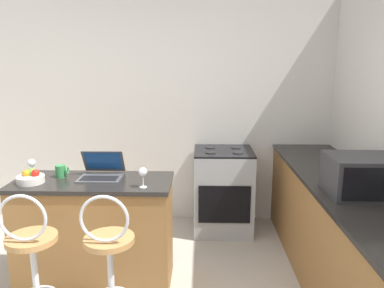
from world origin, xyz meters
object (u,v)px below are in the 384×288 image
Objects in this scene: stove_range at (223,191)px; mug_green at (61,171)px; bar_stool_near at (33,266)px; fruit_bowl at (31,178)px; microwave at (365,176)px; wine_glass_short at (143,173)px; bar_stool_far at (110,267)px; toaster at (337,164)px; wine_glass_tall at (32,164)px; laptop at (102,171)px.

mug_green is at bearing -144.31° from stove_range.
bar_stool_near is 4.88× the size of fruit_bowl.
microwave is 2.52m from fruit_bowl.
bar_stool_far is at bearing -112.71° from wine_glass_short.
bar_stool_far is at bearing 0.00° from bar_stool_near.
wine_glass_short reaches higher than bar_stool_near.
toaster is 1.88× the size of wine_glass_tall.
stove_range is 2.00m from wine_glass_tall.
laptop reaches higher than wine_glass_tall.
bar_stool_far is at bearing -50.45° from mug_green.
bar_stool_far is at bearing -72.61° from laptop.
microwave is (2.30, 0.30, 0.57)m from bar_stool_near.
laptop is 2.19× the size of wine_glass_short.
bar_stool_near is 0.72m from fruit_bowl.
microwave reaches higher than wine_glass_tall.
microwave is 1.61m from wine_glass_short.
laptop reaches higher than fruit_bowl.
toaster reaches higher than stove_range.
bar_stool_near is at bearing 180.00° from bar_stool_far.
stove_range is 1.80m from mug_green.
microwave reaches higher than bar_stool_near.
fruit_bowl is 1.41× the size of wine_glass_tall.
laptop is 0.54m from fruit_bowl.
mug_green is (-0.54, 0.66, 0.48)m from bar_stool_far.
laptop reaches higher than bar_stool_far.
stove_range is 5.89× the size of wine_glass_short.
wine_glass_tall is (-0.06, 0.17, 0.07)m from fruit_bowl.
fruit_bowl is at bearing -141.06° from mug_green.
toaster is 1.79× the size of wine_glass_short.
toaster reaches higher than mug_green.
microwave is 0.56× the size of stove_range.
mug_green reaches higher than stove_range.
bar_stool_near and bar_stool_far have the same top height.
toaster is 2.73× the size of mug_green.
wine_glass_tall reaches higher than bar_stool_far.
wine_glass_tall reaches higher than stove_range.
wine_glass_tall is 0.95× the size of wine_glass_short.
bar_stool_near is 1.00× the size of bar_stool_far.
toaster is at bearing 90.56° from microwave.
bar_stool_far is 0.86m from laptop.
laptop is 0.67× the size of microwave.
microwave is 1.75m from stove_range.
microwave is (1.99, -0.37, 0.09)m from laptop.
stove_range is at bearing 50.31° from bar_stool_near.
bar_stool_near is 0.81m from mug_green.
bar_stool_far is 1.87m from stove_range.
mug_green is (-0.33, -0.02, -0.00)m from laptop.
microwave reaches higher than toaster.
wine_glass_tall reaches higher than fruit_bowl.
toaster is at bearing -41.85° from stove_range.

